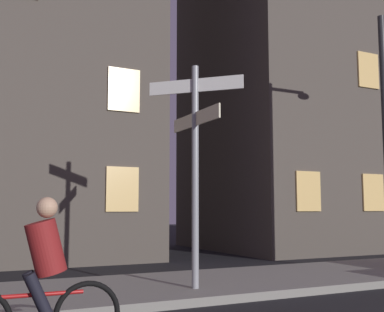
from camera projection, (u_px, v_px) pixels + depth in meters
name	position (u px, v px, depth m)	size (l,w,h in m)	color
sidewalk_kerb	(221.00, 283.00, 9.15)	(40.00, 2.99, 0.14)	gray
signpost	(195.00, 152.00, 8.39)	(1.26, 1.75, 3.87)	gray
cyclist	(40.00, 281.00, 4.95)	(1.82, 0.33, 1.61)	black
building_right_block	(352.00, 63.00, 20.39)	(13.35, 6.72, 15.23)	#4C443D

